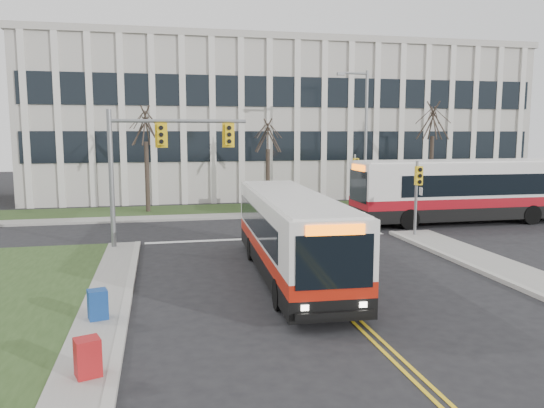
% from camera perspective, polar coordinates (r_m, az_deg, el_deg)
% --- Properties ---
extents(ground, '(120.00, 120.00, 0.00)m').
position_cam_1_polar(ground, '(18.53, 4.91, -8.60)').
color(ground, black).
rests_on(ground, ground).
extents(sidewalk_west, '(1.20, 26.00, 0.14)m').
position_cam_1_polar(sidewalk_west, '(13.16, -19.50, -15.64)').
color(sidewalk_west, '#9E9B93').
rests_on(sidewalk_west, ground).
extents(sidewalk_cross, '(44.00, 1.60, 0.14)m').
position_cam_1_polar(sidewalk_cross, '(34.17, 5.51, -0.97)').
color(sidewalk_cross, '#9E9B93').
rests_on(sidewalk_cross, ground).
extents(building_lawn, '(44.00, 5.00, 0.12)m').
position_cam_1_polar(building_lawn, '(36.83, 4.20, -0.35)').
color(building_lawn, '#2B411B').
rests_on(building_lawn, ground).
extents(office_building, '(40.00, 16.00, 12.00)m').
position_cam_1_polar(office_building, '(48.11, 0.23, 8.64)').
color(office_building, '#B4AFA7').
rests_on(office_building, ground).
extents(mast_arm_signal, '(6.11, 0.38, 6.20)m').
position_cam_1_polar(mast_arm_signal, '(24.19, -13.01, 5.29)').
color(mast_arm_signal, slate).
rests_on(mast_arm_signal, ground).
extents(signal_pole_near, '(0.34, 0.39, 3.80)m').
position_cam_1_polar(signal_pole_near, '(27.08, 15.36, 1.72)').
color(signal_pole_near, slate).
rests_on(signal_pole_near, ground).
extents(signal_pole_far, '(0.34, 0.39, 3.80)m').
position_cam_1_polar(signal_pole_far, '(34.81, 8.93, 3.16)').
color(signal_pole_far, slate).
rests_on(signal_pole_far, ground).
extents(streetlight, '(2.15, 0.25, 9.20)m').
position_cam_1_polar(streetlight, '(35.75, 9.81, 7.58)').
color(streetlight, slate).
rests_on(streetlight, ground).
extents(directory_sign, '(1.50, 0.12, 2.00)m').
position_cam_1_polar(directory_sign, '(35.59, 0.58, 1.20)').
color(directory_sign, slate).
rests_on(directory_sign, ground).
extents(tree_left, '(1.80, 1.80, 7.70)m').
position_cam_1_polar(tree_left, '(35.01, -13.44, 8.01)').
color(tree_left, '#42352B').
rests_on(tree_left, ground).
extents(tree_mid, '(1.80, 1.80, 6.82)m').
position_cam_1_polar(tree_mid, '(35.94, -0.45, 7.19)').
color(tree_mid, '#42352B').
rests_on(tree_mid, ground).
extents(tree_right, '(1.80, 1.80, 8.25)m').
position_cam_1_polar(tree_right, '(39.95, 16.92, 8.38)').
color(tree_right, '#42352B').
rests_on(tree_right, ground).
extents(bus_main, '(2.87, 11.16, 2.95)m').
position_cam_1_polar(bus_main, '(19.11, 2.08, -3.52)').
color(bus_main, silver).
rests_on(bus_main, ground).
extents(bus_cross, '(13.31, 2.91, 3.55)m').
position_cam_1_polar(bus_cross, '(32.60, 20.22, 1.19)').
color(bus_cross, silver).
rests_on(bus_cross, ground).
extents(newspaper_box_blue, '(0.60, 0.56, 0.95)m').
position_cam_1_polar(newspaper_box_blue, '(15.45, -18.22, -10.46)').
color(newspaper_box_blue, navy).
rests_on(newspaper_box_blue, ground).
extents(newspaper_box_red, '(0.62, 0.59, 0.95)m').
position_cam_1_polar(newspaper_box_red, '(12.13, -19.20, -15.60)').
color(newspaper_box_red, '#A01417').
rests_on(newspaper_box_red, ground).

